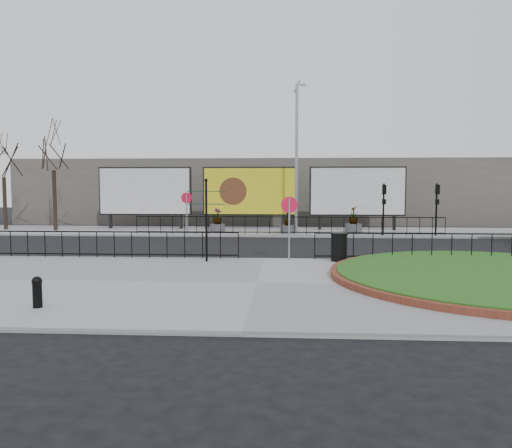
# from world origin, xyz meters

# --- Properties ---
(ground) EXTENTS (90.00, 90.00, 0.00)m
(ground) POSITION_xyz_m (0.00, 0.00, 0.00)
(ground) COLOR black
(ground) RESTS_ON ground
(pavement_near) EXTENTS (30.00, 10.00, 0.12)m
(pavement_near) POSITION_xyz_m (0.00, -5.00, 0.06)
(pavement_near) COLOR gray
(pavement_near) RESTS_ON ground
(pavement_far) EXTENTS (44.00, 6.00, 0.12)m
(pavement_far) POSITION_xyz_m (0.00, 12.00, 0.06)
(pavement_far) COLOR gray
(pavement_far) RESTS_ON ground
(brick_edge) EXTENTS (10.40, 10.40, 0.18)m
(brick_edge) POSITION_xyz_m (7.50, -4.00, 0.21)
(brick_edge) COLOR brown
(brick_edge) RESTS_ON pavement_near
(grass_lawn) EXTENTS (10.00, 10.00, 0.22)m
(grass_lawn) POSITION_xyz_m (7.50, -4.00, 0.23)
(grass_lawn) COLOR #1E4512
(grass_lawn) RESTS_ON pavement_near
(railing_near_left) EXTENTS (10.00, 0.10, 1.10)m
(railing_near_left) POSITION_xyz_m (-6.00, -0.30, 0.67)
(railing_near_left) COLOR black
(railing_near_left) RESTS_ON pavement_near
(railing_near_right) EXTENTS (9.00, 0.10, 1.10)m
(railing_near_right) POSITION_xyz_m (6.50, -0.30, 0.67)
(railing_near_right) COLOR black
(railing_near_right) RESTS_ON pavement_near
(railing_far) EXTENTS (18.00, 0.10, 1.10)m
(railing_far) POSITION_xyz_m (1.00, 9.30, 0.67)
(railing_far) COLOR black
(railing_far) RESTS_ON pavement_far
(speed_sign_far) EXTENTS (0.64, 0.07, 2.47)m
(speed_sign_far) POSITION_xyz_m (-5.00, 9.40, 1.92)
(speed_sign_far) COLOR gray
(speed_sign_far) RESTS_ON pavement_far
(speed_sign_near) EXTENTS (0.64, 0.07, 2.47)m
(speed_sign_near) POSITION_xyz_m (1.00, -0.40, 1.92)
(speed_sign_near) COLOR gray
(speed_sign_near) RESTS_ON pavement_near
(billboard_left) EXTENTS (6.20, 0.31, 4.10)m
(billboard_left) POSITION_xyz_m (-8.50, 12.97, 2.60)
(billboard_left) COLOR black
(billboard_left) RESTS_ON pavement_far
(billboard_mid) EXTENTS (6.20, 0.31, 4.10)m
(billboard_mid) POSITION_xyz_m (-1.50, 12.97, 2.60)
(billboard_mid) COLOR black
(billboard_mid) RESTS_ON pavement_far
(billboard_right) EXTENTS (6.20, 0.31, 4.10)m
(billboard_right) POSITION_xyz_m (5.50, 12.97, 2.60)
(billboard_right) COLOR black
(billboard_right) RESTS_ON pavement_far
(lamp_post) EXTENTS (0.74, 0.18, 9.23)m
(lamp_post) POSITION_xyz_m (1.51, 11.00, 4.83)
(lamp_post) COLOR gray
(lamp_post) RESTS_ON pavement_far
(signal_pole_a) EXTENTS (0.22, 0.26, 3.00)m
(signal_pole_a) POSITION_xyz_m (6.50, 9.34, 2.10)
(signal_pole_a) COLOR black
(signal_pole_a) RESTS_ON pavement_far
(signal_pole_b) EXTENTS (0.22, 0.26, 3.00)m
(signal_pole_b) POSITION_xyz_m (9.50, 9.34, 2.10)
(signal_pole_b) COLOR black
(signal_pole_b) RESTS_ON pavement_far
(tree_left) EXTENTS (2.00, 2.00, 7.00)m
(tree_left) POSITION_xyz_m (-14.00, 11.50, 3.62)
(tree_left) COLOR #2D2119
(tree_left) RESTS_ON pavement_far
(tree_mid) EXTENTS (2.00, 2.00, 6.20)m
(tree_mid) POSITION_xyz_m (-17.50, 11.80, 3.22)
(tree_mid) COLOR #2D2119
(tree_mid) RESTS_ON pavement_far
(building_backdrop) EXTENTS (40.00, 10.00, 5.00)m
(building_backdrop) POSITION_xyz_m (0.00, 22.00, 2.50)
(building_backdrop) COLOR #5C5750
(building_backdrop) RESTS_ON ground
(fingerpost_sign) EXTENTS (1.48, 0.38, 3.17)m
(fingerpost_sign) POSITION_xyz_m (-2.15, -1.00, 2.03)
(fingerpost_sign) COLOR black
(fingerpost_sign) RESTS_ON pavement_near
(bollard) EXTENTS (0.24, 0.24, 0.75)m
(bollard) POSITION_xyz_m (-5.07, -8.35, 0.53)
(bollard) COLOR black
(bollard) RESTS_ON pavement_near
(litter_bin) EXTENTS (0.66, 0.66, 1.09)m
(litter_bin) POSITION_xyz_m (2.91, -0.60, 0.67)
(litter_bin) COLOR black
(litter_bin) RESTS_ON pavement_near
(planter_a) EXTENTS (0.91, 0.91, 1.47)m
(planter_a) POSITION_xyz_m (-3.38, 11.00, 0.68)
(planter_a) COLOR #4C4C4F
(planter_a) RESTS_ON pavement_far
(planter_b) EXTENTS (0.90, 0.90, 1.32)m
(planter_b) POSITION_xyz_m (0.99, 10.33, 0.57)
(planter_b) COLOR #4C4C4F
(planter_b) RESTS_ON pavement_far
(planter_c) EXTENTS (1.02, 1.02, 1.62)m
(planter_c) POSITION_xyz_m (5.01, 11.00, 0.73)
(planter_c) COLOR #4C4C4F
(planter_c) RESTS_ON pavement_far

